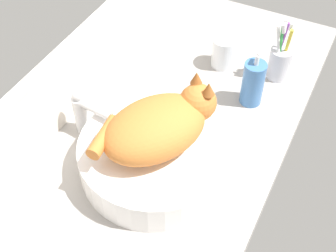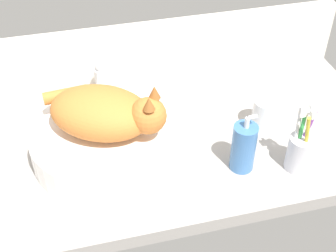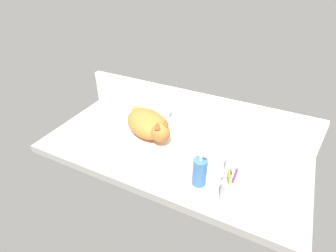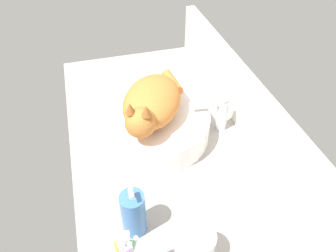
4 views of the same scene
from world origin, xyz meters
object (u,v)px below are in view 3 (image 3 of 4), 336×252
water_glass (233,166)px  toothbrush_cup (229,190)px  cat (149,124)px  sink_basin (148,139)px  soap_dispenser (200,172)px  faucet (171,115)px

water_glass → toothbrush_cup: bearing=-82.7°
cat → water_glass: (42.37, 0.72, -10.16)cm
toothbrush_cup → sink_basin: bearing=160.7°
sink_basin → toothbrush_cup: size_ratio=1.93×
water_glass → sink_basin: bearing=-179.8°
toothbrush_cup → water_glass: (-2.07, 16.14, -1.53)cm
cat → toothbrush_cup: bearing=-19.1°
soap_dispenser → cat: bearing=159.0°
cat → toothbrush_cup: size_ratio=1.61×
soap_dispenser → water_glass: 17.20cm
sink_basin → cat: bearing=-25.5°
cat → soap_dispenser: 34.09cm
sink_basin → toothbrush_cup: toothbrush_cup is taller
faucet → toothbrush_cup: size_ratio=0.73×
sink_basin → water_glass: size_ratio=3.92×
soap_dispenser → water_glass: (11.34, 12.66, -2.61)cm
soap_dispenser → sink_basin: bearing=158.8°
toothbrush_cup → water_glass: size_ratio=2.03×
sink_basin → toothbrush_cup: (45.68, -16.01, 1.31)cm
cat → faucet: 23.13cm
water_glass → faucet: bearing=152.5°
faucet → toothbrush_cup: 57.11cm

